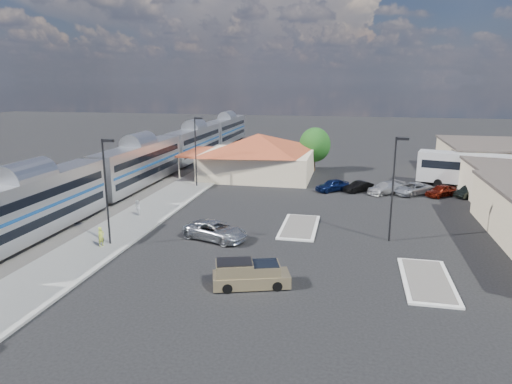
% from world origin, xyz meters
% --- Properties ---
extents(ground, '(280.00, 280.00, 0.00)m').
position_xyz_m(ground, '(0.00, 0.00, 0.00)').
color(ground, black).
rests_on(ground, ground).
extents(railbed, '(16.00, 100.00, 0.12)m').
position_xyz_m(railbed, '(-21.00, 8.00, 0.06)').
color(railbed, '#4C4944').
rests_on(railbed, ground).
extents(platform, '(5.50, 92.00, 0.18)m').
position_xyz_m(platform, '(-12.00, 6.00, 0.09)').
color(platform, gray).
rests_on(platform, ground).
extents(passenger_train, '(3.00, 104.00, 5.55)m').
position_xyz_m(passenger_train, '(-18.00, 14.45, 2.87)').
color(passenger_train, silver).
rests_on(passenger_train, ground).
extents(freight_cars, '(2.80, 46.00, 4.00)m').
position_xyz_m(freight_cars, '(-24.00, 0.96, 1.93)').
color(freight_cars, black).
rests_on(freight_cars, ground).
extents(station_depot, '(18.35, 12.24, 6.20)m').
position_xyz_m(station_depot, '(-4.56, 24.00, 3.13)').
color(station_depot, beige).
rests_on(station_depot, ground).
extents(traffic_island_south, '(3.30, 7.50, 0.21)m').
position_xyz_m(traffic_island_south, '(4.00, 2.00, 0.10)').
color(traffic_island_south, silver).
rests_on(traffic_island_south, ground).
extents(traffic_island_north, '(3.30, 7.50, 0.21)m').
position_xyz_m(traffic_island_north, '(14.00, -8.00, 0.10)').
color(traffic_island_north, silver).
rests_on(traffic_island_north, ground).
extents(lamp_plat_s, '(1.08, 0.25, 9.00)m').
position_xyz_m(lamp_plat_s, '(-10.90, -6.00, 5.34)').
color(lamp_plat_s, black).
rests_on(lamp_plat_s, ground).
extents(lamp_plat_n, '(1.08, 0.25, 9.00)m').
position_xyz_m(lamp_plat_n, '(-10.90, 16.00, 5.34)').
color(lamp_plat_n, black).
rests_on(lamp_plat_n, ground).
extents(lamp_lot, '(1.08, 0.25, 9.00)m').
position_xyz_m(lamp_lot, '(12.10, 0.00, 5.34)').
color(lamp_lot, black).
rests_on(lamp_lot, ground).
extents(tree_depot, '(4.71, 4.71, 6.63)m').
position_xyz_m(tree_depot, '(3.00, 30.00, 4.02)').
color(tree_depot, '#382314').
rests_on(tree_depot, ground).
extents(pickup_truck, '(5.45, 3.34, 1.77)m').
position_xyz_m(pickup_truck, '(2.29, -11.19, 0.84)').
color(pickup_truck, tan).
rests_on(pickup_truck, ground).
extents(suv, '(6.34, 4.37, 1.61)m').
position_xyz_m(suv, '(-2.76, -2.74, 0.80)').
color(suv, '#AEB2B7').
rests_on(suv, ground).
extents(coach_bus, '(14.07, 6.26, 4.41)m').
position_xyz_m(coach_bus, '(24.00, 22.96, 2.54)').
color(coach_bus, silver).
rests_on(coach_bus, ground).
extents(person_a, '(0.57, 0.70, 1.65)m').
position_xyz_m(person_a, '(-11.35, -6.74, 1.01)').
color(person_a, '#BCCD40').
rests_on(person_a, platform).
extents(person_b, '(0.83, 0.93, 1.56)m').
position_xyz_m(person_b, '(-12.45, 2.05, 0.96)').
color(person_b, white).
rests_on(person_b, platform).
extents(parked_car_a, '(4.50, 4.19, 1.50)m').
position_xyz_m(parked_car_a, '(6.32, 17.34, 0.75)').
color(parked_car_a, '#0E1B47').
rests_on(parked_car_a, ground).
extents(parked_car_b, '(3.87, 3.73, 1.31)m').
position_xyz_m(parked_car_b, '(9.52, 17.64, 0.66)').
color(parked_car_b, black).
rests_on(parked_car_b, ground).
extents(parked_car_c, '(5.07, 4.91, 1.46)m').
position_xyz_m(parked_car_c, '(12.72, 17.34, 0.73)').
color(parked_car_c, silver).
rests_on(parked_car_c, ground).
extents(parked_car_d, '(5.36, 5.28, 1.43)m').
position_xyz_m(parked_car_d, '(15.92, 17.64, 0.72)').
color(parked_car_d, '#9B9EA4').
rests_on(parked_car_d, ground).
extents(parked_car_e, '(4.17, 4.04, 1.41)m').
position_xyz_m(parked_car_e, '(19.12, 17.34, 0.71)').
color(parked_car_e, '#66160B').
rests_on(parked_car_e, ground).
extents(parked_car_f, '(3.90, 3.75, 1.32)m').
position_xyz_m(parked_car_f, '(22.32, 17.64, 0.66)').
color(parked_car_f, black).
rests_on(parked_car_f, ground).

